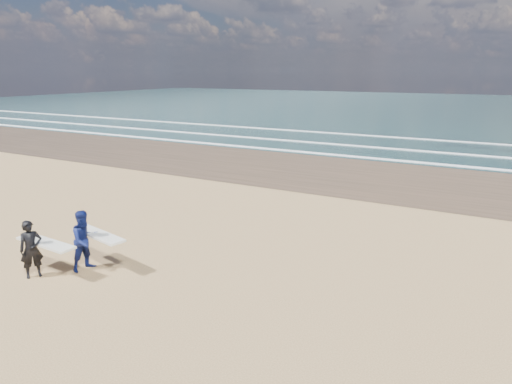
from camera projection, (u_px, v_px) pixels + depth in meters
The scene contains 2 objects.
surfer_near at pixel (33, 248), 13.43m from camera, with size 2.23×1.05×1.74m.
surfer_far at pixel (86, 240), 13.91m from camera, with size 2.26×1.35×1.89m.
Camera 1 is at (12.38, -8.45, 5.96)m, focal length 32.00 mm.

